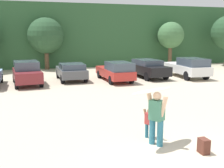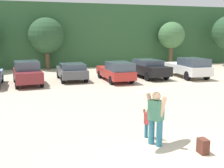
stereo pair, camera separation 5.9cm
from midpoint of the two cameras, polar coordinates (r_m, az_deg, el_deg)
hillside_ridge at (r=34.66m, az=-9.49°, el=10.01°), size 108.00×12.00×6.65m
tree_right at (r=27.84m, az=-13.57°, el=9.83°), size 3.53×3.53×5.12m
tree_ridge_back at (r=30.71m, az=12.45°, el=9.94°), size 2.86×2.86×4.82m
parked_car_maroon at (r=19.83m, az=-17.34°, el=2.31°), size 2.16×4.15×1.64m
parked_car_dark_gray at (r=20.89m, az=-8.39°, el=2.72°), size 2.02×4.00×1.33m
parked_car_red at (r=20.26m, az=0.97°, el=2.76°), size 1.91×4.64×1.52m
parked_car_black at (r=22.28m, az=7.55°, el=3.39°), size 2.26×4.77×1.46m
parked_car_white at (r=22.89m, az=15.88°, el=3.43°), size 1.95×4.80×1.64m
person_adult at (r=8.64m, az=9.42°, el=-6.54°), size 0.52×0.73×1.73m
person_child at (r=9.28m, az=7.87°, el=-7.83°), size 0.33×0.47×1.04m
surfboard_white at (r=8.47m, az=8.52°, el=-1.33°), size 1.76×1.15×0.13m
backpack_dropped at (r=8.64m, az=18.78°, el=-12.28°), size 0.24×0.34×0.45m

